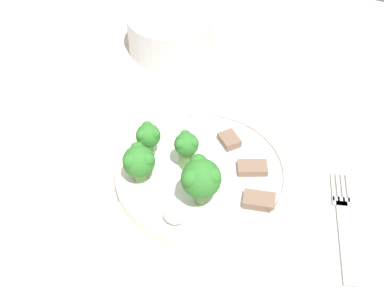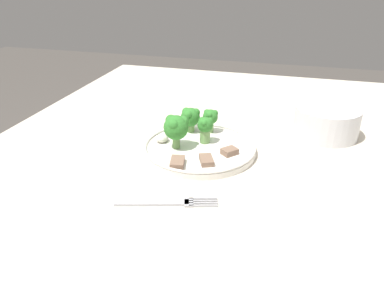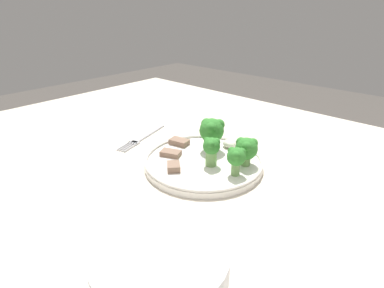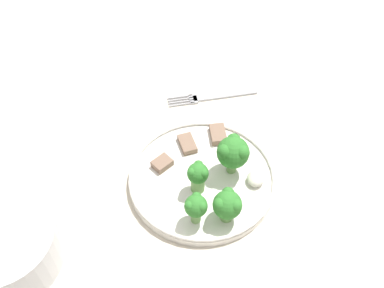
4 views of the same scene
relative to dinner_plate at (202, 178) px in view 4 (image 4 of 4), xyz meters
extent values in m
cube|color=beige|center=(0.02, 0.04, -0.02)|extent=(1.33, 1.03, 0.03)
cylinder|color=brown|center=(0.62, -0.42, -0.41)|extent=(0.06, 0.06, 0.73)
cylinder|color=brown|center=(0.62, 0.49, -0.41)|extent=(0.06, 0.06, 0.73)
cylinder|color=white|center=(0.00, 0.00, 0.00)|extent=(0.24, 0.24, 0.01)
torus|color=white|center=(0.00, 0.00, 0.01)|extent=(0.24, 0.24, 0.01)
cube|color=#B2B2B7|center=(0.21, -0.03, -0.01)|extent=(0.05, 0.12, 0.00)
cube|color=#B2B2B7|center=(0.19, 0.03, -0.01)|extent=(0.03, 0.02, 0.00)
cube|color=#B2B2B7|center=(0.19, 0.06, -0.01)|extent=(0.02, 0.05, 0.00)
cube|color=#B2B2B7|center=(0.19, 0.05, -0.01)|extent=(0.02, 0.05, 0.00)
cube|color=#B2B2B7|center=(0.18, 0.05, -0.01)|extent=(0.02, 0.05, 0.00)
cube|color=#B2B2B7|center=(0.17, 0.05, -0.01)|extent=(0.02, 0.05, 0.00)
cylinder|color=silver|center=(-0.16, 0.26, 0.02)|extent=(0.15, 0.15, 0.07)
cylinder|color=silver|center=(-0.16, 0.26, 0.02)|extent=(0.12, 0.12, 0.05)
cylinder|color=#709E56|center=(0.02, -0.05, 0.02)|extent=(0.02, 0.02, 0.03)
sphere|color=#337F2D|center=(0.02, -0.05, 0.05)|extent=(0.05, 0.05, 0.05)
sphere|color=#337F2D|center=(0.03, -0.05, 0.06)|extent=(0.02, 0.02, 0.02)
sphere|color=#337F2D|center=(0.01, -0.03, 0.06)|extent=(0.02, 0.02, 0.02)
sphere|color=#337F2D|center=(0.01, -0.06, 0.06)|extent=(0.02, 0.02, 0.02)
cylinder|color=#709E56|center=(-0.07, -0.04, 0.01)|extent=(0.02, 0.02, 0.02)
sphere|color=#337F2D|center=(-0.07, -0.04, 0.04)|extent=(0.04, 0.04, 0.04)
sphere|color=#337F2D|center=(-0.06, -0.04, 0.05)|extent=(0.02, 0.02, 0.02)
sphere|color=#337F2D|center=(-0.08, -0.03, 0.05)|extent=(0.02, 0.02, 0.02)
sphere|color=#337F2D|center=(-0.08, -0.05, 0.05)|extent=(0.02, 0.02, 0.02)
cylinder|color=#709E56|center=(-0.02, 0.01, 0.02)|extent=(0.02, 0.02, 0.03)
sphere|color=#337F2D|center=(-0.02, 0.01, 0.04)|extent=(0.03, 0.03, 0.03)
sphere|color=#337F2D|center=(-0.01, 0.01, 0.05)|extent=(0.01, 0.01, 0.01)
sphere|color=#337F2D|center=(-0.03, 0.01, 0.05)|extent=(0.01, 0.01, 0.01)
sphere|color=#337F2D|center=(-0.03, 0.00, 0.05)|extent=(0.01, 0.01, 0.01)
cylinder|color=#709E56|center=(-0.08, 0.00, 0.02)|extent=(0.02, 0.02, 0.03)
sphere|color=#337F2D|center=(-0.08, 0.00, 0.04)|extent=(0.03, 0.03, 0.03)
sphere|color=#337F2D|center=(-0.07, 0.00, 0.05)|extent=(0.02, 0.02, 0.02)
sphere|color=#337F2D|center=(-0.08, 0.01, 0.05)|extent=(0.02, 0.02, 0.02)
sphere|color=#337F2D|center=(-0.08, 0.00, 0.05)|extent=(0.02, 0.02, 0.02)
cube|color=#846651|center=(0.06, 0.03, 0.01)|extent=(0.05, 0.04, 0.01)
cube|color=#846651|center=(0.09, -0.02, 0.01)|extent=(0.05, 0.03, 0.01)
cube|color=#846651|center=(0.02, 0.07, 0.01)|extent=(0.04, 0.04, 0.01)
ellipsoid|color=silver|center=(0.00, -0.09, 0.01)|extent=(0.03, 0.03, 0.02)
camera|label=1|loc=(0.17, -0.45, 0.56)|focal=50.00mm
camera|label=2|loc=(0.69, 0.17, 0.35)|focal=35.00mm
camera|label=3|loc=(-0.34, 0.41, 0.29)|focal=28.00mm
camera|label=4|loc=(-0.43, -0.02, 0.59)|focal=42.00mm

